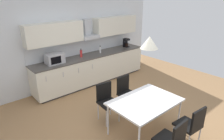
% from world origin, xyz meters
% --- Properties ---
extents(ground_plane, '(8.70, 7.33, 0.02)m').
position_xyz_m(ground_plane, '(0.00, 0.00, -0.01)').
color(ground_plane, '#9E754C').
extents(wall_back, '(6.96, 0.10, 2.88)m').
position_xyz_m(wall_back, '(0.00, 2.49, 1.44)').
color(wall_back, silver).
rests_on(wall_back, ground_plane).
extents(kitchen_counter, '(3.86, 0.68, 0.91)m').
position_xyz_m(kitchen_counter, '(0.82, 2.11, 0.46)').
color(kitchen_counter, '#333333').
rests_on(kitchen_counter, ground_plane).
extents(backsplash_tile, '(3.84, 0.02, 0.46)m').
position_xyz_m(backsplash_tile, '(0.82, 2.43, 1.14)').
color(backsplash_tile, silver).
rests_on(backsplash_tile, kitchen_counter).
extents(upper_wall_cabinets, '(3.84, 0.40, 0.58)m').
position_xyz_m(upper_wall_cabinets, '(0.82, 2.27, 1.69)').
color(upper_wall_cabinets, silver).
extents(microwave, '(0.48, 0.35, 0.28)m').
position_xyz_m(microwave, '(-0.42, 2.11, 1.05)').
color(microwave, '#ADADB2').
rests_on(microwave, kitchen_counter).
extents(coffee_maker, '(0.18, 0.19, 0.30)m').
position_xyz_m(coffee_maker, '(2.31, 2.14, 1.06)').
color(coffee_maker, black).
rests_on(coffee_maker, kitchen_counter).
extents(bottle_red, '(0.07, 0.07, 0.26)m').
position_xyz_m(bottle_red, '(0.43, 2.13, 1.02)').
color(bottle_red, red).
rests_on(bottle_red, kitchen_counter).
extents(bottle_white, '(0.06, 0.06, 0.24)m').
position_xyz_m(bottle_white, '(1.14, 2.12, 1.02)').
color(bottle_white, white).
rests_on(bottle_white, kitchen_counter).
extents(dining_table, '(1.36, 0.95, 0.73)m').
position_xyz_m(dining_table, '(0.14, -0.65, 0.69)').
color(dining_table, white).
rests_on(dining_table, ground_plane).
extents(chair_far_left, '(0.44, 0.44, 0.87)m').
position_xyz_m(chair_far_left, '(-0.16, 0.21, 0.53)').
color(chair_far_left, black).
rests_on(chair_far_left, ground_plane).
extents(chair_near_left, '(0.41, 0.41, 0.87)m').
position_xyz_m(chair_near_left, '(-0.16, -1.50, 0.53)').
color(chair_near_left, black).
rests_on(chair_near_left, ground_plane).
extents(chair_far_right, '(0.41, 0.41, 0.87)m').
position_xyz_m(chair_far_right, '(0.44, 0.21, 0.53)').
color(chair_far_right, black).
rests_on(chair_far_right, ground_plane).
extents(chair_near_right, '(0.43, 0.43, 0.87)m').
position_xyz_m(chair_near_right, '(0.44, -1.50, 0.53)').
color(chair_near_right, black).
rests_on(chair_near_right, ground_plane).
extents(pendant_lamp, '(0.32, 0.32, 0.22)m').
position_xyz_m(pendant_lamp, '(0.14, -0.65, 1.91)').
color(pendant_lamp, silver).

